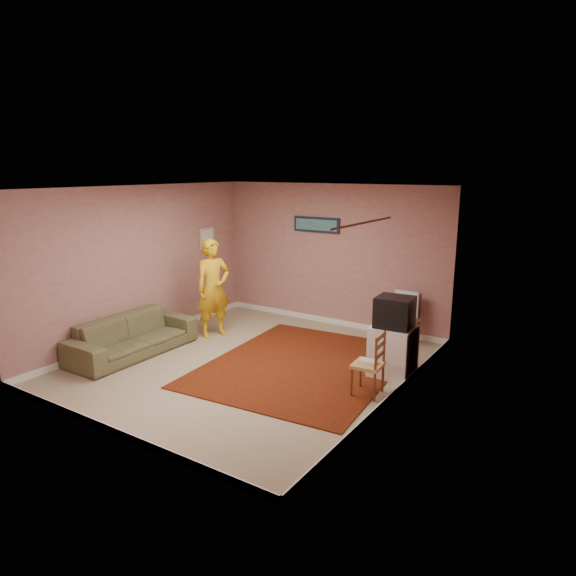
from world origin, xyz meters
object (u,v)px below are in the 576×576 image
Objects in this scene: chair_a at (406,313)px; chair_b at (368,357)px; sofa at (133,336)px; crt_tv at (394,312)px; tv_cabinet at (393,352)px; person at (213,288)px.

chair_a is 1.01× the size of chair_b.
chair_a reaches higher than sofa.
tv_cabinet is at bearing 0.00° from crt_tv.
person reaches higher than sofa.
crt_tv reaches higher than chair_a.
crt_tv is 1.14× the size of chair_a.
crt_tv reaches higher than sofa.
crt_tv is 4.05m from sofa.
tv_cabinet is 0.58m from crt_tv.
chair_a reaches higher than tv_cabinet.
chair_a is at bearing 99.57° from crt_tv.
chair_b is (-0.04, -0.75, 0.15)m from tv_cabinet.
tv_cabinet is at bearing 172.38° from chair_b.
person is (-3.28, 0.00, -0.09)m from crt_tv.
person is (0.46, 1.40, 0.55)m from sofa.
tv_cabinet is 0.43× the size of person.
person is at bearing -18.64° from sofa.
chair_b is 3.77m from sofa.
chair_b is at bearing -80.46° from sofa.
crt_tv reaches higher than tv_cabinet.
sofa is at bearing -159.48° from tv_cabinet.
sofa is (-3.75, -1.40, -0.06)m from tv_cabinet.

